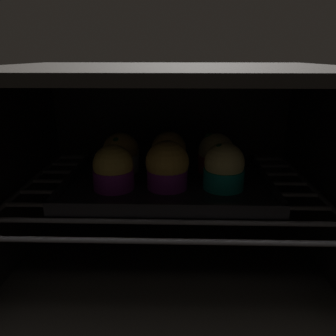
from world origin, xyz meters
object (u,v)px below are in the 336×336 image
object	(u,v)px
muffin_row1_col0	(121,154)
muffin_row1_col1	(168,153)
muffin_row1_col2	(216,155)
muffin_row0_col1	(166,167)
baking_tray	(168,181)
muffin_row0_col2	(224,168)
muffin_row0_col0	(113,169)

from	to	relation	value
muffin_row1_col0	muffin_row1_col1	world-z (taller)	muffin_row1_col1
muffin_row1_col0	muffin_row1_col2	distance (cm)	18.75
muffin_row0_col1	muffin_row1_col1	bearing A→B (deg)	88.72
muffin_row1_col1	muffin_row1_col2	xyz separation A→B (cm)	(9.38, -0.52, -0.21)
baking_tray	muffin_row0_col1	bearing A→B (deg)	-93.79
baking_tray	muffin_row0_col1	world-z (taller)	muffin_row0_col1
muffin_row1_col0	muffin_row1_col1	distance (cm)	9.39
muffin_row0_col2	muffin_row1_col0	bearing A→B (deg)	155.04
muffin_row1_col1	baking_tray	bearing A→B (deg)	-89.09
muffin_row1_col0	muffin_row1_col2	xyz separation A→B (cm)	(18.75, -0.01, 0.01)
muffin_row0_col2	muffin_row1_col1	size ratio (longest dim) A/B	1.03
baking_tray	muffin_row1_col0	size ratio (longest dim) A/B	4.82
baking_tray	muffin_row0_col1	xyz separation A→B (cm)	(-0.29, -4.38, 4.29)
muffin_row0_col0	muffin_row1_col0	world-z (taller)	muffin_row0_col0
muffin_row0_col1	muffin_row1_col2	size ratio (longest dim) A/B	1.09
muffin_row0_col2	muffin_row1_col2	distance (cm)	8.91
muffin_row0_col1	muffin_row1_col1	world-z (taller)	muffin_row0_col1
muffin_row0_col2	muffin_row1_col1	distance (cm)	13.58
muffin_row1_col0	muffin_row0_col1	bearing A→B (deg)	-44.23
muffin_row1_col1	muffin_row1_col0	bearing A→B (deg)	-176.90
muffin_row0_col0	muffin_row0_col1	distance (cm)	8.96
baking_tray	muffin_row1_col1	size ratio (longest dim) A/B	4.69
baking_tray	muffin_row0_col0	world-z (taller)	muffin_row0_col0
muffin_row1_col2	muffin_row0_col1	bearing A→B (deg)	-137.13
muffin_row0_col2	muffin_row0_col1	bearing A→B (deg)	-179.98
baking_tray	muffin_row0_col1	size ratio (longest dim) A/B	4.40
baking_tray	muffin_row0_col0	bearing A→B (deg)	-151.53
muffin_row0_col1	muffin_row1_col0	distance (cm)	12.79
muffin_row1_col0	baking_tray	bearing A→B (deg)	-25.63
baking_tray	muffin_row1_col0	world-z (taller)	muffin_row1_col0
muffin_row0_col0	muffin_row0_col2	size ratio (longest dim) A/B	0.96
muffin_row0_col0	muffin_row1_col1	distance (cm)	13.58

